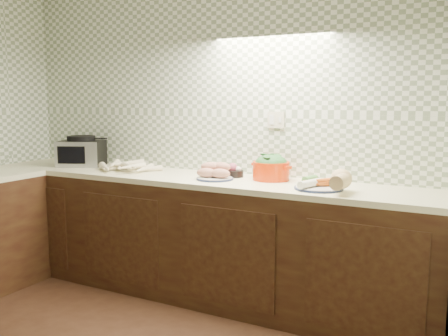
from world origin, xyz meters
The scene contains 8 objects.
room centered at (0.00, 0.00, 1.63)m, with size 3.60×3.60×2.60m.
counter centered at (-0.68, 0.68, 0.45)m, with size 3.60×3.60×0.90m.
toaster_oven centered at (-1.14, 1.54, 1.02)m, with size 0.45×0.40×0.26m.
parsnip_pile centered at (-0.58, 1.44, 0.94)m, with size 0.48×0.45×0.09m.
sweet_potato_plate centered at (0.22, 1.46, 0.95)m, with size 0.27×0.27×0.12m.
onion_bowl centered at (0.29, 1.62, 0.94)m, with size 0.14×0.14×0.10m.
dutch_oven centered at (0.59, 1.62, 0.99)m, with size 0.33×0.32×0.18m.
veg_plate centered at (1.07, 1.43, 0.95)m, with size 0.40×0.33×0.14m.
Camera 1 is at (1.95, -1.63, 1.48)m, focal length 40.00 mm.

